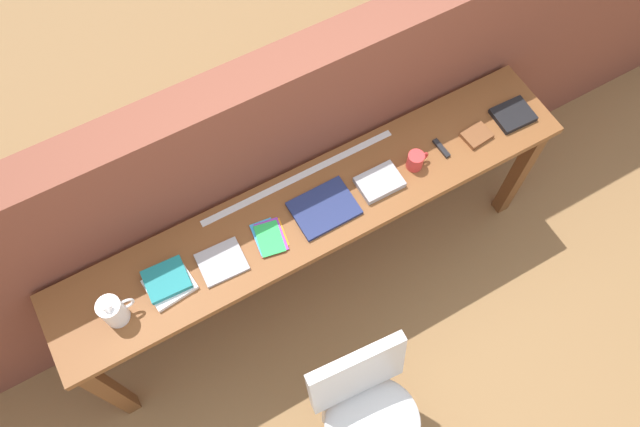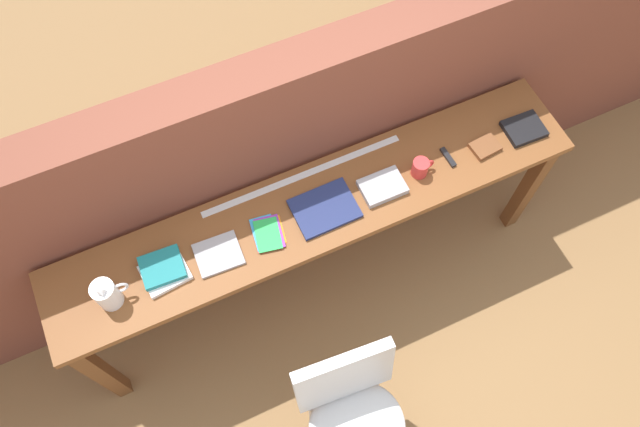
# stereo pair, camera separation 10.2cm
# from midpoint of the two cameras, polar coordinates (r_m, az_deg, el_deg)

# --- Properties ---
(ground_plane) EXTENTS (40.00, 40.00, 0.00)m
(ground_plane) POSITION_cam_midpoint_polar(r_m,az_deg,el_deg) (3.53, 1.18, -9.68)
(ground_plane) COLOR olive
(brick_wall_back) EXTENTS (6.00, 0.20, 1.49)m
(brick_wall_back) POSITION_cam_midpoint_polar(r_m,az_deg,el_deg) (3.07, -4.53, 4.39)
(brick_wall_back) COLOR brown
(brick_wall_back) RESTS_ON ground
(sideboard) EXTENTS (2.50, 0.44, 0.88)m
(sideboard) POSITION_cam_midpoint_polar(r_m,az_deg,el_deg) (2.93, -1.47, -0.65)
(sideboard) COLOR brown
(sideboard) RESTS_ON ground
(chair_white_moulded) EXTENTS (0.47, 0.49, 0.89)m
(chair_white_moulded) POSITION_cam_midpoint_polar(r_m,az_deg,el_deg) (2.90, 3.26, -17.26)
(chair_white_moulded) COLOR silver
(chair_white_moulded) RESTS_ON ground
(pitcher_white) EXTENTS (0.14, 0.10, 0.18)m
(pitcher_white) POSITION_cam_midpoint_polar(r_m,az_deg,el_deg) (2.69, -19.40, -8.46)
(pitcher_white) COLOR white
(pitcher_white) RESTS_ON sideboard
(book_stack_leftmost) EXTENTS (0.20, 0.19, 0.05)m
(book_stack_leftmost) POSITION_cam_midpoint_polar(r_m,az_deg,el_deg) (2.72, -14.78, -6.12)
(book_stack_leftmost) COLOR white
(book_stack_leftmost) RESTS_ON sideboard
(magazine_cycling) EXTENTS (0.20, 0.18, 0.02)m
(magazine_cycling) POSITION_cam_midpoint_polar(r_m,az_deg,el_deg) (2.73, -10.02, -4.43)
(magazine_cycling) COLOR #9E9EA3
(magazine_cycling) RESTS_ON sideboard
(pamphlet_pile_colourful) EXTENTS (0.16, 0.19, 0.01)m
(pamphlet_pile_colourful) POSITION_cam_midpoint_polar(r_m,az_deg,el_deg) (2.74, -5.71, -2.21)
(pamphlet_pile_colourful) COLOR orange
(pamphlet_pile_colourful) RESTS_ON sideboard
(book_open_centre) EXTENTS (0.28, 0.22, 0.02)m
(book_open_centre) POSITION_cam_midpoint_polar(r_m,az_deg,el_deg) (2.79, -0.67, 0.45)
(book_open_centre) COLOR navy
(book_open_centre) RESTS_ON sideboard
(book_grey_hardcover) EXTENTS (0.20, 0.14, 0.03)m
(book_grey_hardcover) POSITION_cam_midpoint_polar(r_m,az_deg,el_deg) (2.85, 4.44, 2.83)
(book_grey_hardcover) COLOR #9E9EA3
(book_grey_hardcover) RESTS_ON sideboard
(mug) EXTENTS (0.11, 0.08, 0.09)m
(mug) POSITION_cam_midpoint_polar(r_m,az_deg,el_deg) (2.89, 7.75, 4.79)
(mug) COLOR red
(mug) RESTS_ON sideboard
(multitool_folded) EXTENTS (0.03, 0.11, 0.02)m
(multitool_folded) POSITION_cam_midpoint_polar(r_m,az_deg,el_deg) (2.99, 10.08, 5.86)
(multitool_folded) COLOR black
(multitool_folded) RESTS_ON sideboard
(leather_journal_brown) EXTENTS (0.14, 0.11, 0.02)m
(leather_journal_brown) POSITION_cam_midpoint_polar(r_m,az_deg,el_deg) (3.06, 13.22, 6.93)
(leather_journal_brown) COLOR brown
(leather_journal_brown) RESTS_ON sideboard
(book_repair_rightmost) EXTENTS (0.19, 0.16, 0.03)m
(book_repair_rightmost) POSITION_cam_midpoint_polar(r_m,az_deg,el_deg) (3.17, 16.35, 8.62)
(book_repair_rightmost) COLOR black
(book_repair_rightmost) RESTS_ON sideboard
(ruler_metal_back_edge) EXTENTS (0.99, 0.03, 0.00)m
(ruler_metal_back_edge) POSITION_cam_midpoint_polar(r_m,az_deg,el_deg) (2.88, -2.94, 3.34)
(ruler_metal_back_edge) COLOR silver
(ruler_metal_back_edge) RESTS_ON sideboard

